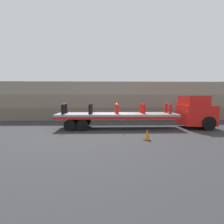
% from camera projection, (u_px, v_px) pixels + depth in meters
% --- Properties ---
extents(ground_plane, '(120.00, 120.00, 0.00)m').
position_uv_depth(ground_plane, '(117.00, 128.00, 15.02)').
color(ground_plane, '#2D2D30').
extents(rock_cliff, '(60.00, 3.30, 4.41)m').
position_uv_depth(rock_cliff, '(114.00, 101.00, 21.29)').
color(rock_cliff, '#706656').
rests_on(rock_cliff, ground_plane).
extents(truck_cab, '(2.51, 2.73, 2.77)m').
position_uv_depth(truck_cab, '(196.00, 112.00, 15.09)').
color(truck_cab, red).
rests_on(truck_cab, ground_plane).
extents(flatbed_trailer, '(10.07, 2.52, 1.28)m').
position_uv_depth(flatbed_trailer, '(109.00, 116.00, 14.91)').
color(flatbed_trailer, gray).
rests_on(flatbed_trailer, ground_plane).
extents(fire_hydrant_black_near_0, '(0.33, 0.49, 0.83)m').
position_uv_depth(fire_hydrant_black_near_0, '(63.00, 109.00, 14.22)').
color(fire_hydrant_black_near_0, black).
rests_on(fire_hydrant_black_near_0, flatbed_trailer).
extents(fire_hydrant_black_far_0, '(0.33, 0.49, 0.83)m').
position_uv_depth(fire_hydrant_black_far_0, '(66.00, 108.00, 15.28)').
color(fire_hydrant_black_far_0, black).
rests_on(fire_hydrant_black_far_0, flatbed_trailer).
extents(fire_hydrant_black_near_1, '(0.33, 0.49, 0.83)m').
position_uv_depth(fire_hydrant_black_near_1, '(90.00, 109.00, 14.29)').
color(fire_hydrant_black_near_1, black).
rests_on(fire_hydrant_black_near_1, flatbed_trailer).
extents(fire_hydrant_black_far_1, '(0.33, 0.49, 0.83)m').
position_uv_depth(fire_hydrant_black_far_1, '(91.00, 108.00, 15.34)').
color(fire_hydrant_black_far_1, black).
rests_on(fire_hydrant_black_far_1, flatbed_trailer).
extents(fire_hydrant_red_near_2, '(0.33, 0.49, 0.83)m').
position_uv_depth(fire_hydrant_red_near_2, '(117.00, 109.00, 14.35)').
color(fire_hydrant_red_near_2, red).
rests_on(fire_hydrant_red_near_2, flatbed_trailer).
extents(fire_hydrant_red_far_2, '(0.33, 0.49, 0.83)m').
position_uv_depth(fire_hydrant_red_far_2, '(116.00, 108.00, 15.40)').
color(fire_hydrant_red_far_2, red).
rests_on(fire_hydrant_red_far_2, flatbed_trailer).
extents(fire_hydrant_red_near_3, '(0.33, 0.49, 0.83)m').
position_uv_depth(fire_hydrant_red_near_3, '(144.00, 109.00, 14.41)').
color(fire_hydrant_red_near_3, red).
rests_on(fire_hydrant_red_near_3, flatbed_trailer).
extents(fire_hydrant_red_far_3, '(0.33, 0.49, 0.83)m').
position_uv_depth(fire_hydrant_red_far_3, '(141.00, 108.00, 15.47)').
color(fire_hydrant_red_far_3, red).
rests_on(fire_hydrant_red_far_3, flatbed_trailer).
extents(fire_hydrant_red_near_4, '(0.33, 0.49, 0.83)m').
position_uv_depth(fire_hydrant_red_near_4, '(170.00, 109.00, 14.47)').
color(fire_hydrant_red_near_4, red).
rests_on(fire_hydrant_red_near_4, flatbed_trailer).
extents(fire_hydrant_red_far_4, '(0.33, 0.49, 0.83)m').
position_uv_depth(fire_hydrant_red_far_4, '(166.00, 108.00, 15.53)').
color(fire_hydrant_red_far_4, red).
rests_on(fire_hydrant_red_far_4, flatbed_trailer).
extents(cargo_strap_rear, '(0.05, 2.61, 0.01)m').
position_uv_depth(cargo_strap_rear, '(64.00, 104.00, 14.71)').
color(cargo_strap_rear, yellow).
rests_on(cargo_strap_rear, fire_hydrant_black_near_0).
extents(cargo_strap_middle, '(0.05, 2.61, 0.01)m').
position_uv_depth(cargo_strap_middle, '(117.00, 104.00, 14.84)').
color(cargo_strap_middle, yellow).
rests_on(cargo_strap_middle, fire_hydrant_red_near_2).
extents(traffic_cone, '(0.42, 0.42, 0.70)m').
position_uv_depth(traffic_cone, '(147.00, 135.00, 10.87)').
color(traffic_cone, black).
rests_on(traffic_cone, ground_plane).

